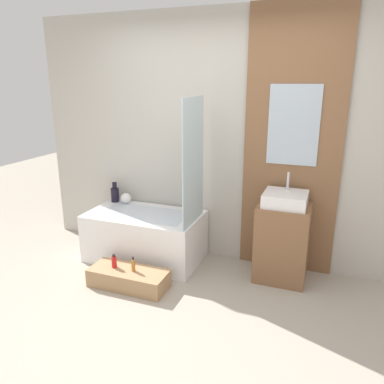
{
  "coord_description": "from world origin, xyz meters",
  "views": [
    {
      "loc": [
        1.14,
        -2.19,
        1.9
      ],
      "look_at": [
        0.04,
        0.71,
        0.98
      ],
      "focal_mm": 35.0,
      "sensor_mm": 36.0,
      "label": 1
    }
  ],
  "objects_px": {
    "wooden_step_bench": "(129,278)",
    "vase_round_light": "(126,198)",
    "sink": "(285,199)",
    "bottle_soap_secondary": "(133,265)",
    "bottle_soap_primary": "(114,261)",
    "vase_tall_dark": "(115,194)",
    "bathtub": "(145,236)"
  },
  "relations": [
    {
      "from": "wooden_step_bench",
      "to": "vase_round_light",
      "type": "distance_m",
      "value": 1.09
    },
    {
      "from": "sink",
      "to": "vase_round_light",
      "type": "distance_m",
      "value": 1.85
    },
    {
      "from": "vase_round_light",
      "to": "bottle_soap_secondary",
      "type": "xyz_separation_m",
      "value": [
        0.55,
        -0.84,
        -0.35
      ]
    },
    {
      "from": "vase_round_light",
      "to": "bottle_soap_secondary",
      "type": "bearing_deg",
      "value": -56.62
    },
    {
      "from": "wooden_step_bench",
      "to": "bottle_soap_primary",
      "type": "xyz_separation_m",
      "value": [
        -0.15,
        0.0,
        0.15
      ]
    },
    {
      "from": "bottle_soap_secondary",
      "to": "vase_round_light",
      "type": "bearing_deg",
      "value": 123.38
    },
    {
      "from": "sink",
      "to": "vase_round_light",
      "type": "xyz_separation_m",
      "value": [
        -1.83,
        0.14,
        -0.24
      ]
    },
    {
      "from": "vase_tall_dark",
      "to": "bottle_soap_primary",
      "type": "bearing_deg",
      "value": -59.81
    },
    {
      "from": "vase_tall_dark",
      "to": "vase_round_light",
      "type": "bearing_deg",
      "value": -5.26
    },
    {
      "from": "bathtub",
      "to": "bottle_soap_primary",
      "type": "distance_m",
      "value": 0.6
    },
    {
      "from": "wooden_step_bench",
      "to": "bottle_soap_primary",
      "type": "relative_size",
      "value": 5.58
    },
    {
      "from": "sink",
      "to": "bottle_soap_primary",
      "type": "distance_m",
      "value": 1.74
    },
    {
      "from": "sink",
      "to": "bottle_soap_primary",
      "type": "relative_size",
      "value": 2.94
    },
    {
      "from": "wooden_step_bench",
      "to": "bottle_soap_primary",
      "type": "bearing_deg",
      "value": 180.0
    },
    {
      "from": "vase_tall_dark",
      "to": "vase_round_light",
      "type": "distance_m",
      "value": 0.16
    },
    {
      "from": "bathtub",
      "to": "vase_tall_dark",
      "type": "bearing_deg",
      "value": 154.17
    },
    {
      "from": "bottle_soap_primary",
      "to": "bottle_soap_secondary",
      "type": "bearing_deg",
      "value": 0.0
    },
    {
      "from": "bottle_soap_secondary",
      "to": "wooden_step_bench",
      "type": "bearing_deg",
      "value": -180.0
    },
    {
      "from": "bathtub",
      "to": "sink",
      "type": "distance_m",
      "value": 1.57
    },
    {
      "from": "vase_tall_dark",
      "to": "bottle_soap_primary",
      "type": "distance_m",
      "value": 1.06
    },
    {
      "from": "bathtub",
      "to": "bottle_soap_primary",
      "type": "height_order",
      "value": "bathtub"
    },
    {
      "from": "bathtub",
      "to": "vase_tall_dark",
      "type": "height_order",
      "value": "vase_tall_dark"
    },
    {
      "from": "sink",
      "to": "vase_tall_dark",
      "type": "xyz_separation_m",
      "value": [
        -1.98,
        0.15,
        -0.2
      ]
    },
    {
      "from": "vase_round_light",
      "to": "sink",
      "type": "bearing_deg",
      "value": -4.26
    },
    {
      "from": "wooden_step_bench",
      "to": "sink",
      "type": "height_order",
      "value": "sink"
    },
    {
      "from": "bathtub",
      "to": "vase_tall_dark",
      "type": "relative_size",
      "value": 5.23
    },
    {
      "from": "vase_tall_dark",
      "to": "bottle_soap_secondary",
      "type": "relative_size",
      "value": 1.62
    },
    {
      "from": "wooden_step_bench",
      "to": "bottle_soap_primary",
      "type": "distance_m",
      "value": 0.21
    },
    {
      "from": "wooden_step_bench",
      "to": "vase_tall_dark",
      "type": "relative_size",
      "value": 3.25
    },
    {
      "from": "vase_tall_dark",
      "to": "bottle_soap_secondary",
      "type": "distance_m",
      "value": 1.17
    },
    {
      "from": "wooden_step_bench",
      "to": "vase_round_light",
      "type": "bearing_deg",
      "value": 120.56
    },
    {
      "from": "bathtub",
      "to": "vase_round_light",
      "type": "bearing_deg",
      "value": 146.99
    }
  ]
}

